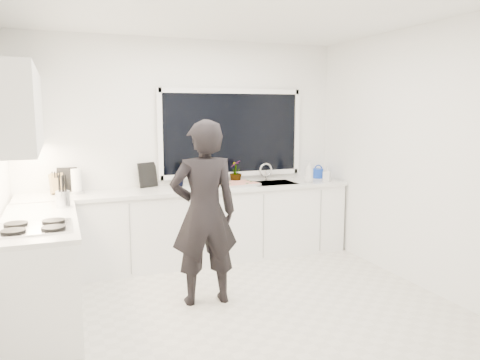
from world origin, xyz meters
name	(u,v)px	position (x,y,z in m)	size (l,w,h in m)	color
floor	(236,308)	(0.00, 0.00, -0.01)	(4.00, 3.50, 0.02)	beige
wall_back	(186,150)	(0.00, 1.76, 1.35)	(4.00, 0.02, 2.70)	white
wall_right	(413,157)	(2.01, 0.00, 1.35)	(0.02, 3.50, 2.70)	white
ceiling	(235,8)	(0.00, 0.00, 2.71)	(4.00, 3.50, 0.02)	white
window	(232,133)	(0.60, 1.73, 1.55)	(1.80, 0.02, 1.00)	black
base_cabinets_back	(194,227)	(0.00, 1.45, 0.44)	(3.92, 0.58, 0.88)	white
base_cabinets_left	(42,273)	(-1.67, 0.35, 0.44)	(0.58, 1.60, 0.88)	white
countertop_back	(193,189)	(0.00, 1.44, 0.90)	(3.94, 0.62, 0.04)	silver
countertop_left	(39,221)	(-1.67, 0.35, 0.90)	(0.62, 1.60, 0.04)	silver
upper_cabinets	(19,109)	(-1.79, 0.70, 1.85)	(0.34, 2.10, 0.70)	white
sink	(272,187)	(1.05, 1.45, 0.87)	(0.58, 0.42, 0.14)	silver
faucet	(266,172)	(1.05, 1.65, 1.03)	(0.03, 0.03, 0.22)	silver
stovetop	(34,227)	(-1.69, 0.00, 0.94)	(0.56, 0.48, 0.03)	black
person	(204,213)	(-0.23, 0.24, 0.88)	(0.64, 0.42, 1.76)	black
pizza_tray	(236,184)	(0.54, 1.42, 0.94)	(0.50, 0.37, 0.03)	silver
pizza	(236,183)	(0.54, 1.42, 0.95)	(0.46, 0.33, 0.01)	#B93B18
watering_can	(318,173)	(1.82, 1.61, 0.98)	(0.14, 0.14, 0.13)	#133AB6
paper_towel_roll	(76,182)	(-1.31, 1.55, 1.05)	(0.11, 0.11, 0.26)	white
knife_block	(57,184)	(-1.52, 1.59, 1.03)	(0.13, 0.10, 0.22)	#A1834B
utensil_crock	(63,199)	(-1.47, 0.80, 1.00)	(0.13, 0.13, 0.16)	silver
picture_frame_large	(67,180)	(-1.41, 1.69, 1.06)	(0.22, 0.02, 0.28)	black
picture_frame_small	(148,175)	(-0.49, 1.69, 1.07)	(0.25, 0.02, 0.30)	black
herb_plants	(207,172)	(0.23, 1.61, 1.08)	(0.93, 0.39, 0.33)	#26662D
soap_bottles	(314,172)	(1.58, 1.30, 1.05)	(0.40, 0.14, 0.29)	#D8BF66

